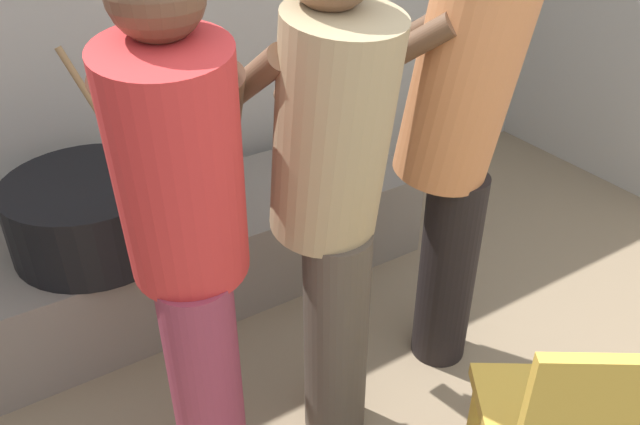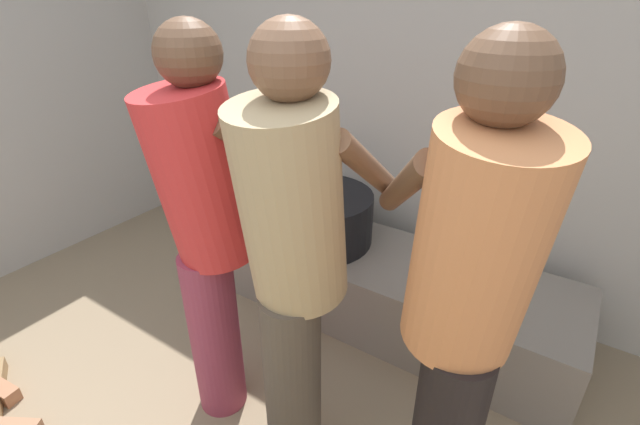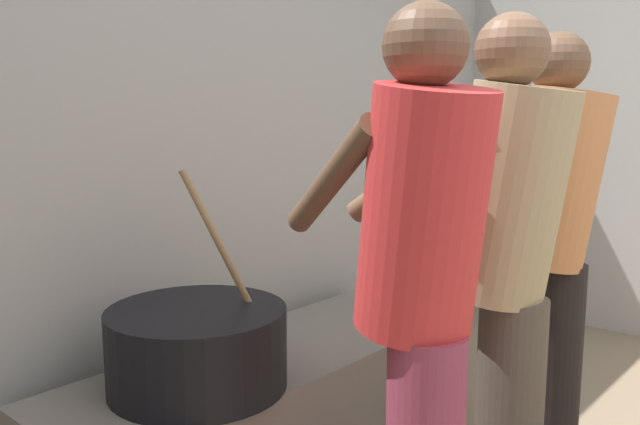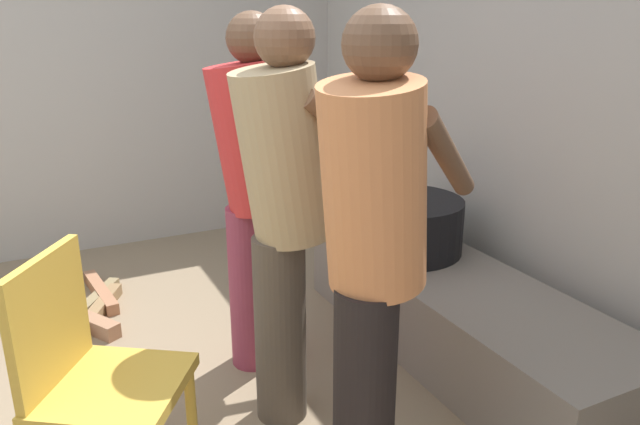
# 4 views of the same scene
# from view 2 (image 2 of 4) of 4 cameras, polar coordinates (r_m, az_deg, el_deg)

# --- Properties ---
(block_enclosure_rear) EXTENTS (4.84, 0.20, 2.18)m
(block_enclosure_rear) POSITION_cam_2_polar(r_m,az_deg,el_deg) (2.46, 16.25, 13.69)
(block_enclosure_rear) COLOR #ADA8A0
(block_enclosure_rear) RESTS_ON ground_plane
(hearth_ledge) EXTENTS (1.87, 0.60, 0.39)m
(hearth_ledge) POSITION_cam_2_polar(r_m,az_deg,el_deg) (2.39, 8.85, -9.77)
(hearth_ledge) COLOR slate
(hearth_ledge) RESTS_ON ground_plane
(cooking_pot_main) EXTENTS (0.59, 0.59, 0.72)m
(cooking_pot_main) POSITION_cam_2_polar(r_m,az_deg,el_deg) (2.36, -0.27, -0.59)
(cooking_pot_main) COLOR black
(cooking_pot_main) RESTS_ON hearth_ledge
(cook_in_red_shirt) EXTENTS (0.54, 0.72, 1.55)m
(cook_in_red_shirt) POSITION_cam_2_polar(r_m,az_deg,el_deg) (1.60, -14.42, -1.07)
(cook_in_red_shirt) COLOR #8C3347
(cook_in_red_shirt) RESTS_ON ground_plane
(cook_in_orange_shirt) EXTENTS (0.63, 0.72, 1.57)m
(cook_in_orange_shirt) POSITION_cam_2_polar(r_m,az_deg,el_deg) (1.21, 18.48, -11.15)
(cook_in_orange_shirt) COLOR black
(cook_in_orange_shirt) RESTS_ON ground_plane
(cook_in_tan_shirt) EXTENTS (0.37, 0.67, 1.57)m
(cook_in_tan_shirt) POSITION_cam_2_polar(r_m,az_deg,el_deg) (1.33, -3.43, -5.73)
(cook_in_tan_shirt) COLOR #4C4238
(cook_in_tan_shirt) RESTS_ON ground_plane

